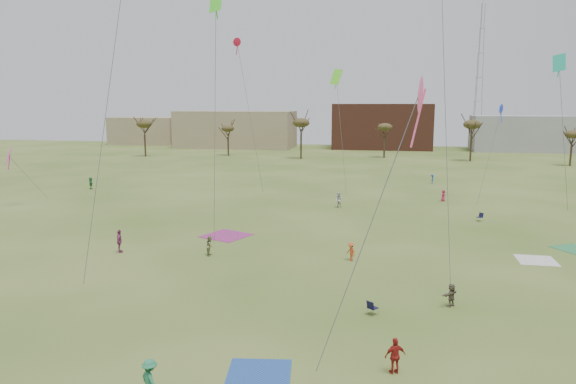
% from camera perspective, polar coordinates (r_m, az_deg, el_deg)
% --- Properties ---
extents(ground, '(260.00, 260.00, 0.00)m').
position_cam_1_polar(ground, '(29.57, -4.63, -14.45)').
color(ground, '#37571B').
rests_on(ground, ground).
extents(flyer_near_center, '(1.29, 1.18, 1.74)m').
position_cam_1_polar(flyer_near_center, '(23.48, -14.74, -19.11)').
color(flyer_near_center, '#287952').
rests_on(flyer_near_center, ground).
extents(spectator_fore_a, '(1.07, 0.78, 1.69)m').
position_cam_1_polar(spectator_fore_a, '(25.15, 11.56, -17.02)').
color(spectator_fore_a, '#A11F1B').
rests_on(spectator_fore_a, ground).
extents(spectator_fore_b, '(0.70, 0.85, 1.58)m').
position_cam_1_polar(spectator_fore_b, '(42.70, -8.46, -5.79)').
color(spectator_fore_b, '#838253').
rests_on(spectator_fore_b, ground).
extents(spectator_fore_c, '(1.17, 1.26, 1.41)m').
position_cam_1_polar(spectator_fore_c, '(33.48, 17.30, -10.64)').
color(spectator_fore_c, brown).
rests_on(spectator_fore_c, ground).
extents(flyer_mid_b, '(1.02, 1.05, 1.44)m').
position_cam_1_polar(flyer_mid_b, '(41.18, 6.85, -6.43)').
color(flyer_mid_b, '#CF5026').
rests_on(flyer_mid_b, ground).
extents(spectator_mid_d, '(0.91, 1.20, 1.90)m').
position_cam_1_polar(spectator_mid_d, '(45.13, -17.83, -5.10)').
color(spectator_mid_d, '#994076').
rests_on(spectator_mid_d, ground).
extents(spectator_mid_e, '(1.13, 1.07, 1.83)m').
position_cam_1_polar(spectator_mid_e, '(61.52, 5.54, -0.88)').
color(spectator_mid_e, silver).
rests_on(spectator_mid_e, ground).
extents(flyer_far_a, '(1.25, 1.58, 1.67)m').
position_cam_1_polar(flyer_far_a, '(79.94, -20.62, 0.90)').
color(flyer_far_a, '#257138').
rests_on(flyer_far_a, ground).
extents(flyer_far_b, '(0.78, 0.83, 1.43)m').
position_cam_1_polar(flyer_far_b, '(68.24, 16.50, -0.37)').
color(flyer_far_b, '#BC204D').
rests_on(flyer_far_b, ground).
extents(flyer_far_c, '(0.72, 1.01, 1.42)m').
position_cam_1_polar(flyer_far_c, '(82.91, 15.38, 1.38)').
color(flyer_far_c, '#22469C').
rests_on(flyer_far_c, ground).
extents(blanket_blue, '(3.23, 3.23, 0.03)m').
position_cam_1_polar(blanket_blue, '(25.00, -3.18, -19.18)').
color(blanket_blue, '#244F9F').
rests_on(blanket_blue, ground).
extents(blanket_cream, '(2.87, 2.87, 0.03)m').
position_cam_1_polar(blanket_cream, '(45.39, 25.34, -6.73)').
color(blanket_cream, silver).
rests_on(blanket_cream, ground).
extents(blanket_plum, '(4.92, 4.92, 0.03)m').
position_cam_1_polar(blanket_plum, '(48.87, -6.72, -4.74)').
color(blanket_plum, '#952E72').
rests_on(blanket_plum, ground).
extents(blanket_olive, '(3.68, 3.68, 0.03)m').
position_cam_1_polar(blanket_olive, '(50.26, 28.53, -5.46)').
color(blanket_olive, '#30864C').
rests_on(blanket_olive, ground).
extents(camp_chair_center, '(0.73, 0.74, 0.87)m').
position_cam_1_polar(camp_chair_center, '(31.36, 9.15, -12.58)').
color(camp_chair_center, '#131234').
rests_on(camp_chair_center, ground).
extents(camp_chair_right, '(0.74, 0.74, 0.87)m').
position_cam_1_polar(camp_chair_right, '(57.93, 20.09, -2.74)').
color(camp_chair_right, '#131335').
rests_on(camp_chair_right, ground).
extents(kites_aloft, '(65.42, 50.67, 25.48)m').
position_cam_1_polar(kites_aloft, '(41.63, -4.87, 17.46)').
color(kites_aloft, blue).
rests_on(kites_aloft, ground).
extents(tree_line, '(117.44, 49.32, 8.91)m').
position_cam_1_polar(tree_line, '(105.71, 5.55, 6.84)').
color(tree_line, '#3A2B1E').
rests_on(tree_line, ground).
extents(building_tan, '(32.00, 14.00, 10.00)m').
position_cam_1_polar(building_tan, '(147.39, -5.68, 6.78)').
color(building_tan, '#937F60').
rests_on(building_tan, ground).
extents(building_brick, '(26.00, 16.00, 12.00)m').
position_cam_1_polar(building_brick, '(146.11, 10.22, 7.05)').
color(building_brick, brown).
rests_on(building_brick, ground).
extents(building_grey, '(24.00, 12.00, 9.00)m').
position_cam_1_polar(building_grey, '(147.79, 23.95, 5.83)').
color(building_grey, gray).
rests_on(building_grey, ground).
extents(building_tan_west, '(20.00, 12.00, 8.00)m').
position_cam_1_polar(building_tan_west, '(164.95, -15.06, 6.45)').
color(building_tan_west, '#937F60').
rests_on(building_tan_west, ground).
extents(radio_tower, '(1.51, 1.72, 41.00)m').
position_cam_1_polar(radio_tower, '(152.81, 20.01, 11.69)').
color(radio_tower, '#9EA3A8').
rests_on(radio_tower, ground).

